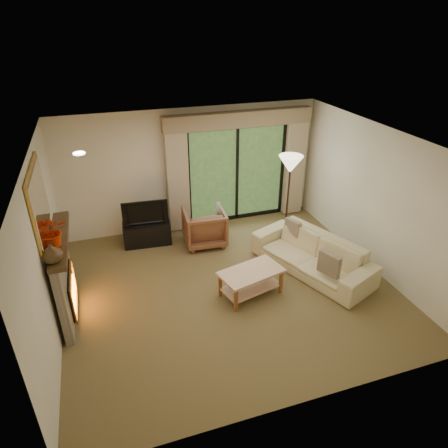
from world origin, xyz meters
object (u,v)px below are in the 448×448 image
object	(u,v)px
sofa	(312,255)
coffee_table	(251,283)
media_console	(147,233)
armchair	(204,227)

from	to	relation	value
sofa	coffee_table	xyz separation A→B (m)	(-1.33, -0.32, -0.10)
media_console	coffee_table	world-z (taller)	media_console
media_console	armchair	xyz separation A→B (m)	(1.13, -0.36, 0.14)
sofa	coffee_table	world-z (taller)	sofa
sofa	coffee_table	bearing A→B (deg)	-98.32
armchair	coffee_table	distance (m)	1.91
media_console	coffee_table	bearing A→B (deg)	-53.48
media_console	coffee_table	distance (m)	2.65
media_console	coffee_table	size ratio (longest dim) A/B	0.91
coffee_table	sofa	bearing A→B (deg)	-0.72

